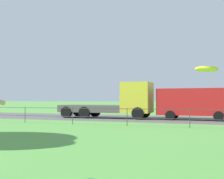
{
  "coord_description": "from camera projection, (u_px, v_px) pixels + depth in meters",
  "views": [
    {
      "loc": [
        4.77,
        -0.98,
        1.51
      ],
      "look_at": [
        1.25,
        8.7,
        1.84
      ],
      "focal_mm": 46.92,
      "sensor_mm": 36.0,
      "label": 1
    }
  ],
  "objects": [
    {
      "name": "street_strip",
      "position": [
        152.0,
        119.0,
        22.21
      ],
      "size": [
        80.0,
        7.81,
        0.01
      ],
      "primitive_type": "cube",
      "color": "#565454",
      "rests_on": "ground"
    },
    {
      "name": "park_fence",
      "position": [
        127.0,
        114.0,
        16.23
      ],
      "size": [
        33.83,
        0.04,
        1.0
      ],
      "color": "#333833",
      "rests_on": "ground"
    },
    {
      "name": "frisbee",
      "position": [
        206.0,
        69.0,
        3.53
      ],
      "size": [
        0.35,
        0.36,
        0.05
      ],
      "color": "yellow"
    },
    {
      "name": "flatbed_truck_left",
      "position": [
        119.0,
        102.0,
        22.72
      ],
      "size": [
        7.33,
        2.5,
        2.75
      ],
      "color": "yellow",
      "rests_on": "ground"
    },
    {
      "name": "panel_van_right",
      "position": [
        194.0,
        102.0,
        20.92
      ],
      "size": [
        5.03,
        2.16,
        2.24
      ],
      "color": "red",
      "rests_on": "ground"
    }
  ]
}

